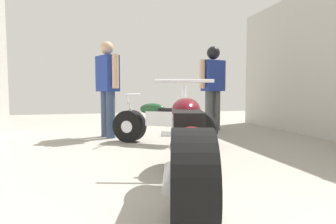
{
  "coord_description": "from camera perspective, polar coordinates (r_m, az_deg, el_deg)",
  "views": [
    {
      "loc": [
        -1.0,
        0.14,
        0.84
      ],
      "look_at": [
        -0.16,
        3.47,
        0.59
      ],
      "focal_mm": 29.89,
      "sensor_mm": 36.0,
      "label": 1
    }
  ],
  "objects": [
    {
      "name": "motorcycle_black_naked",
      "position": [
        4.45,
        -0.63,
        -2.4
      ],
      "size": [
        1.55,
        1.14,
        0.81
      ],
      "color": "black",
      "rests_on": "ground_plane"
    },
    {
      "name": "ground_plane",
      "position": [
        3.43,
        3.25,
        -10.01
      ],
      "size": [
        15.86,
        15.86,
        0.0
      ],
      "primitive_type": "plane",
      "color": "#9E998E"
    },
    {
      "name": "mechanic_in_blue",
      "position": [
        5.24,
        -12.22,
        5.69
      ],
      "size": [
        0.43,
        0.68,
        1.75
      ],
      "color": "#384766",
      "rests_on": "ground_plane"
    },
    {
      "name": "motorcycle_maroon_cruiser",
      "position": [
        2.29,
        3.87,
        -6.95
      ],
      "size": [
        0.87,
        2.06,
        0.97
      ],
      "color": "black",
      "rests_on": "ground_plane"
    },
    {
      "name": "mechanic_with_helmet",
      "position": [
        6.12,
        9.16,
        6.39
      ],
      "size": [
        0.71,
        0.39,
        1.81
      ],
      "color": "#4C4C4C",
      "rests_on": "ground_plane"
    }
  ]
}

